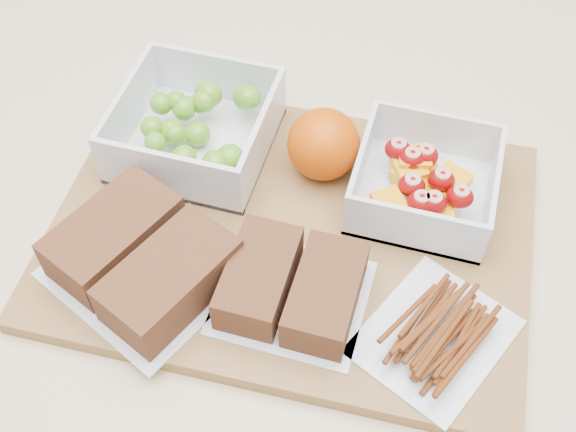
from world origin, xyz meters
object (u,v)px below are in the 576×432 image
Objects in this scene: orange at (323,144)px; sandwich_bag_center at (292,287)px; cutting_board at (291,233)px; grape_container at (197,128)px; sandwich_bag_left at (142,258)px; pretzel_bag at (437,329)px; fruit_container at (423,183)px.

orange is 0.55× the size of sandwich_bag_center.
orange reaches higher than cutting_board.
orange is (0.12, 0.00, 0.01)m from grape_container.
sandwich_bag_left reaches higher than cutting_board.
cutting_board is at bearing -32.41° from grape_container.
sandwich_bag_center is 0.12m from pretzel_bag.
pretzel_bag is (0.25, -0.14, -0.01)m from grape_container.
pretzel_bag is (0.12, -0.00, -0.01)m from sandwich_bag_center.
sandwich_bag_left is 0.13m from sandwich_bag_center.
orange is 0.19m from sandwich_bag_left.
pretzel_bag is (0.13, -0.15, -0.02)m from orange.
grape_container is 2.07× the size of orange.
grape_container is at bearing 145.20° from cutting_board.
pretzel_bag is at bearing 1.60° from sandwich_bag_left.
cutting_board is at bearing 37.07° from sandwich_bag_left.
pretzel_bag is (0.25, 0.01, -0.01)m from sandwich_bag_left.
cutting_board is 3.44× the size of fruit_container.
sandwich_bag_center reaches higher than pretzel_bag.
fruit_container reaches higher than sandwich_bag_center.
grape_container is 0.15m from sandwich_bag_left.
sandwich_bag_center is at bearing -75.82° from cutting_board.
fruit_container is 0.82× the size of pretzel_bag.
sandwich_bag_center is (0.01, -0.15, -0.02)m from orange.
sandwich_bag_center reaches higher than cutting_board.
cutting_board is 0.14m from sandwich_bag_left.
grape_container is at bearing 150.26° from pretzel_bag.
fruit_container is 0.14m from pretzel_bag.
cutting_board is at bearing -147.56° from fruit_container.
fruit_container reaches higher than cutting_board.
cutting_board is 0.13m from fruit_container.
pretzel_bag is at bearing -75.90° from fruit_container.
sandwich_bag_center is at bearing -85.48° from orange.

